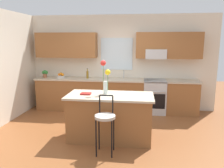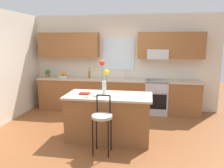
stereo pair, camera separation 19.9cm
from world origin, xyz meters
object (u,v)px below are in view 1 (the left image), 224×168
cookbook (86,94)px  fruit_bowl_oranges (61,76)px  potted_plant_small (45,73)px  bottle_olive_oil (87,74)px  kitchen_island (110,117)px  flower_vase (106,77)px  bar_stool_near (105,119)px  oven_range (154,96)px

cookbook → fruit_bowl_oranges: 2.25m
fruit_bowl_oranges → potted_plant_small: size_ratio=1.11×
potted_plant_small → bottle_olive_oil: bearing=0.0°
kitchen_island → fruit_bowl_oranges: bearing=132.2°
flower_vase → cookbook: 0.52m
potted_plant_small → cookbook: bearing=-48.2°
bar_stool_near → bottle_olive_oil: bearing=110.1°
bar_stool_near → fruit_bowl_oranges: bearing=124.2°
kitchen_island → bar_stool_near: bar_stool_near is taller
oven_range → potted_plant_small: (-3.16, 0.02, 0.58)m
bar_stool_near → flower_vase: bearing=98.3°
bottle_olive_oil → bar_stool_near: bearing=-69.9°
bar_stool_near → flower_vase: 0.95m
flower_vase → cookbook: flower_vase is taller
cookbook → flower_vase: bearing=13.5°
bar_stool_near → fruit_bowl_oranges: fruit_bowl_oranges is taller
flower_vase → bar_stool_near: bearing=-81.7°
kitchen_island → fruit_bowl_oranges: size_ratio=7.14×
oven_range → bottle_olive_oil: bearing=179.3°
bar_stool_near → cookbook: size_ratio=5.21×
oven_range → potted_plant_small: 3.22m
bar_stool_near → flower_vase: size_ratio=1.54×
fruit_bowl_oranges → bottle_olive_oil: (0.78, -0.00, 0.06)m
cookbook → potted_plant_small: bearing=131.8°
oven_range → kitchen_island: bearing=-118.2°
oven_range → bottle_olive_oil: (-1.90, 0.02, 0.57)m
kitchen_island → fruit_bowl_oranges: 2.57m
bottle_olive_oil → cookbook: bearing=-77.3°
oven_range → flower_vase: flower_vase is taller
kitchen_island → bar_stool_near: 0.65m
kitchen_island → cookbook: size_ratio=8.57×
cookbook → bottle_olive_oil: (-0.42, 1.89, 0.10)m
kitchen_island → flower_vase: bearing=145.9°
bar_stool_near → potted_plant_small: 3.33m
kitchen_island → cookbook: cookbook is taller
flower_vase → bottle_olive_oil: size_ratio=2.35×
fruit_bowl_oranges → cookbook: bearing=-57.4°
bar_stool_near → oven_range: bearing=68.2°
oven_range → bottle_olive_oil: size_ratio=3.18×
flower_vase → potted_plant_small: (-2.08, 1.79, -0.23)m
cookbook → potted_plant_small: size_ratio=0.93×
fruit_bowl_oranges → flower_vase: bearing=-48.5°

